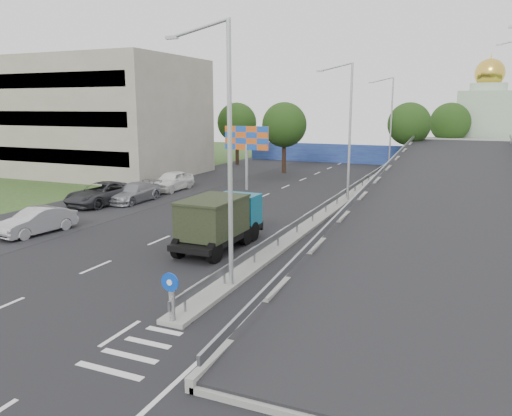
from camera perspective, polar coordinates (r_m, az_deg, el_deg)
The scene contains 23 objects.
ground at distance 15.63m, azimuth -14.01°, elevation -16.04°, with size 160.00×160.00×0.00m, color #2D4C1E.
road_surface at distance 33.77m, azimuth 2.60°, elevation -0.68°, with size 26.00×90.00×0.04m, color black.
parking_strip at distance 40.15m, azimuth -15.02°, elevation 0.90°, with size 8.00×90.00×0.05m, color black.
median at distance 36.62m, azimuth 9.23°, elevation 0.30°, with size 1.00×44.00×0.20m, color gray.
overpass_ramp at distance 35.31m, azimuth 21.20°, elevation 1.97°, with size 10.00×50.00×3.50m.
median_guardrail at distance 36.50m, azimuth 9.26°, elevation 1.30°, with size 0.09×44.00×0.71m.
sign_bollard at distance 16.81m, azimuth -9.65°, elevation -9.96°, with size 0.64×0.23×1.67m.
lamp_post_near at distance 18.96m, azimuth -3.53°, elevation 7.47°, with size 2.74×0.18×10.08m.
lamp_post_mid at distance 37.88m, azimuth 10.43°, elevation 9.34°, with size 2.74×0.18×10.08m.
lamp_post_far at distance 57.53m, azimuth 15.02°, elevation 9.83°, with size 2.74×0.18×10.08m.
beige_building at distance 57.74m, azimuth -18.98°, elevation 9.80°, with size 24.00×14.00×12.00m, color gray.
blue_wall at distance 64.41m, azimuth 11.98°, elevation 6.01°, with size 30.00×0.50×2.40m, color navy.
church at distance 70.91m, azimuth 24.75°, elevation 9.03°, with size 7.00×7.00×13.80m.
billboard at distance 42.80m, azimuth -1.09°, elevation 7.58°, with size 4.00×0.24×5.50m.
tree_left_mid at distance 54.22m, azimuth 3.25°, elevation 9.45°, with size 4.80×4.80×7.60m.
tree_median_far at distance 59.28m, azimuth 17.11°, elevation 9.15°, with size 4.80×4.80×7.60m.
tree_left_far at distance 61.94m, azimuth -2.19°, elevation 9.72°, with size 4.80×4.80×7.60m.
tree_ramp_far at distance 65.96m, azimuth 21.30°, elevation 9.07°, with size 4.80×4.80×7.60m.
dump_truck at distance 25.45m, azimuth -4.12°, elevation -1.29°, with size 2.46×6.19×2.72m.
parked_car_b at distance 30.94m, azimuth -23.78°, elevation -1.38°, with size 1.59×4.55×1.50m, color #B3B2B8.
parked_car_c at distance 38.48m, azimuth -17.16°, elevation 1.58°, with size 2.74×5.94×1.65m, color #2C2E31.
parked_car_d at distance 38.87m, azimuth -13.74°, elevation 1.71°, with size 2.04×5.02×1.46m, color gray.
parked_car_e at distance 43.55m, azimuth -9.58°, elevation 3.07°, with size 2.00×4.97×1.69m, color white.
Camera 1 is at (8.65, -10.87, 7.15)m, focal length 35.00 mm.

